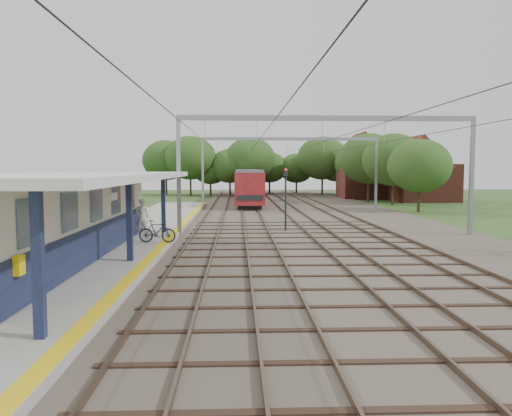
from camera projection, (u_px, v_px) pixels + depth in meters
name	position (u px, v px, depth m)	size (l,w,h in m)	color
ground	(298.00, 311.00, 13.93)	(160.00, 160.00, 0.00)	#2D4C1E
ballast_bed	(301.00, 213.00, 43.96)	(18.00, 90.00, 0.10)	#473D33
platform	(132.00, 237.00, 27.57)	(5.00, 52.00, 0.35)	gray
yellow_stripe	(173.00, 234.00, 27.65)	(0.45, 52.00, 0.01)	yellow
station_building	(61.00, 216.00, 20.40)	(3.41, 18.00, 3.40)	beige
canopy	(80.00, 177.00, 19.32)	(6.40, 20.00, 3.44)	#121A3A
rail_tracks	(273.00, 212.00, 43.85)	(11.80, 88.00, 0.15)	brown
catenary_system	(302.00, 149.00, 38.80)	(17.22, 88.00, 7.00)	gray
tree_band	(276.00, 162.00, 70.58)	(31.72, 30.88, 8.82)	#382619
house_near	(424.00, 177.00, 60.31)	(7.00, 6.12, 7.89)	brown
house_far	(370.00, 174.00, 66.08)	(8.00, 6.12, 8.66)	brown
person	(142.00, 217.00, 27.18)	(0.73, 0.48, 2.00)	beige
bicycle	(157.00, 231.00, 24.41)	(0.52, 1.84, 1.10)	black
train	(246.00, 183.00, 63.28)	(2.85, 35.53, 3.75)	black
signal_post	(286.00, 193.00, 31.06)	(0.28, 0.25, 4.01)	black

